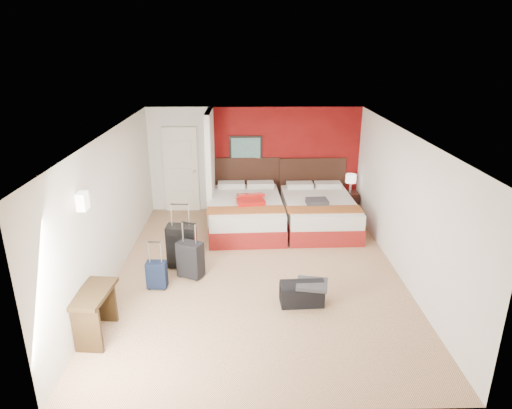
{
  "coord_description": "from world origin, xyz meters",
  "views": [
    {
      "loc": [
        -0.19,
        -7.17,
        3.89
      ],
      "look_at": [
        -0.01,
        0.8,
        1.0
      ],
      "focal_mm": 31.44,
      "sensor_mm": 36.0,
      "label": 1
    }
  ],
  "objects_px": {
    "red_suitcase_open": "(251,199)",
    "nightstand": "(349,203)",
    "table_lamp": "(351,183)",
    "desk": "(95,314)",
    "bed_left": "(246,214)",
    "duffel_bag": "(302,294)",
    "bed_right": "(319,213)",
    "suitcase_charcoal": "(191,261)",
    "suitcase_black": "(182,247)",
    "suitcase_navy": "(157,276)"
  },
  "relations": [
    {
      "from": "table_lamp",
      "to": "suitcase_black",
      "type": "xyz_separation_m",
      "value": [
        -3.63,
        -2.59,
        -0.38
      ]
    },
    {
      "from": "bed_left",
      "to": "suitcase_navy",
      "type": "distance_m",
      "value": 2.96
    },
    {
      "from": "nightstand",
      "to": "suitcase_charcoal",
      "type": "height_order",
      "value": "suitcase_charcoal"
    },
    {
      "from": "duffel_bag",
      "to": "desk",
      "type": "xyz_separation_m",
      "value": [
        -2.96,
        -0.76,
        0.18
      ]
    },
    {
      "from": "duffel_bag",
      "to": "suitcase_black",
      "type": "bearing_deg",
      "value": 144.81
    },
    {
      "from": "table_lamp",
      "to": "suitcase_black",
      "type": "distance_m",
      "value": 4.48
    },
    {
      "from": "red_suitcase_open",
      "to": "nightstand",
      "type": "distance_m",
      "value": 2.58
    },
    {
      "from": "red_suitcase_open",
      "to": "nightstand",
      "type": "height_order",
      "value": "red_suitcase_open"
    },
    {
      "from": "duffel_bag",
      "to": "table_lamp",
      "type": "bearing_deg",
      "value": 65.12
    },
    {
      "from": "bed_left",
      "to": "desk",
      "type": "relative_size",
      "value": 2.64
    },
    {
      "from": "nightstand",
      "to": "duffel_bag",
      "type": "bearing_deg",
      "value": -113.7
    },
    {
      "from": "nightstand",
      "to": "suitcase_navy",
      "type": "xyz_separation_m",
      "value": [
        -3.96,
        -3.38,
        -0.05
      ]
    },
    {
      "from": "suitcase_navy",
      "to": "duffel_bag",
      "type": "height_order",
      "value": "suitcase_navy"
    },
    {
      "from": "suitcase_black",
      "to": "suitcase_charcoal",
      "type": "distance_m",
      "value": 0.46
    },
    {
      "from": "suitcase_black",
      "to": "suitcase_charcoal",
      "type": "xyz_separation_m",
      "value": [
        0.2,
        -0.4,
        -0.07
      ]
    },
    {
      "from": "bed_left",
      "to": "bed_right",
      "type": "distance_m",
      "value": 1.61
    },
    {
      "from": "bed_left",
      "to": "duffel_bag",
      "type": "distance_m",
      "value": 3.2
    },
    {
      "from": "red_suitcase_open",
      "to": "desk",
      "type": "xyz_separation_m",
      "value": [
        -2.19,
        -3.74,
        -0.37
      ]
    },
    {
      "from": "suitcase_navy",
      "to": "table_lamp",
      "type": "bearing_deg",
      "value": 43.55
    },
    {
      "from": "nightstand",
      "to": "suitcase_navy",
      "type": "height_order",
      "value": "nightstand"
    },
    {
      "from": "bed_left",
      "to": "suitcase_black",
      "type": "distance_m",
      "value": 2.13
    },
    {
      "from": "red_suitcase_open",
      "to": "desk",
      "type": "relative_size",
      "value": 0.94
    },
    {
      "from": "table_lamp",
      "to": "desk",
      "type": "distance_m",
      "value": 6.53
    },
    {
      "from": "red_suitcase_open",
      "to": "desk",
      "type": "bearing_deg",
      "value": -128.7
    },
    {
      "from": "bed_right",
      "to": "suitcase_black",
      "type": "bearing_deg",
      "value": -148.23
    },
    {
      "from": "bed_left",
      "to": "duffel_bag",
      "type": "relative_size",
      "value": 3.33
    },
    {
      "from": "suitcase_charcoal",
      "to": "duffel_bag",
      "type": "distance_m",
      "value": 2.05
    },
    {
      "from": "suitcase_navy",
      "to": "duffel_bag",
      "type": "bearing_deg",
      "value": -9.41
    },
    {
      "from": "suitcase_black",
      "to": "suitcase_navy",
      "type": "xyz_separation_m",
      "value": [
        -0.32,
        -0.78,
        -0.16
      ]
    },
    {
      "from": "bed_right",
      "to": "red_suitcase_open",
      "type": "relative_size",
      "value": 2.73
    },
    {
      "from": "suitcase_charcoal",
      "to": "desk",
      "type": "xyz_separation_m",
      "value": [
        -1.12,
        -1.66,
        0.04
      ]
    },
    {
      "from": "suitcase_charcoal",
      "to": "bed_left",
      "type": "bearing_deg",
      "value": 91.54
    },
    {
      "from": "suitcase_navy",
      "to": "desk",
      "type": "height_order",
      "value": "desk"
    },
    {
      "from": "table_lamp",
      "to": "duffel_bag",
      "type": "height_order",
      "value": "table_lamp"
    },
    {
      "from": "bed_right",
      "to": "suitcase_black",
      "type": "xyz_separation_m",
      "value": [
        -2.78,
        -1.8,
        0.06
      ]
    },
    {
      "from": "bed_left",
      "to": "suitcase_charcoal",
      "type": "distance_m",
      "value": 2.39
    },
    {
      "from": "table_lamp",
      "to": "desk",
      "type": "xyz_separation_m",
      "value": [
        -4.56,
        -4.65,
        -0.41
      ]
    },
    {
      "from": "red_suitcase_open",
      "to": "nightstand",
      "type": "xyz_separation_m",
      "value": [
        2.36,
        0.92,
        -0.45
      ]
    },
    {
      "from": "nightstand",
      "to": "table_lamp",
      "type": "relative_size",
      "value": 1.24
    },
    {
      "from": "bed_left",
      "to": "desk",
      "type": "distance_m",
      "value": 4.37
    },
    {
      "from": "bed_right",
      "to": "red_suitcase_open",
      "type": "height_order",
      "value": "red_suitcase_open"
    },
    {
      "from": "bed_left",
      "to": "nightstand",
      "type": "distance_m",
      "value": 2.6
    },
    {
      "from": "bed_right",
      "to": "duffel_bag",
      "type": "height_order",
      "value": "bed_right"
    },
    {
      "from": "suitcase_charcoal",
      "to": "suitcase_black",
      "type": "bearing_deg",
      "value": 141.6
    },
    {
      "from": "suitcase_black",
      "to": "desk",
      "type": "relative_size",
      "value": 0.91
    },
    {
      "from": "table_lamp",
      "to": "desk",
      "type": "relative_size",
      "value": 0.52
    },
    {
      "from": "red_suitcase_open",
      "to": "bed_left",
      "type": "bearing_deg",
      "value": 126.7
    },
    {
      "from": "nightstand",
      "to": "suitcase_navy",
      "type": "distance_m",
      "value": 5.2
    },
    {
      "from": "bed_right",
      "to": "suitcase_navy",
      "type": "distance_m",
      "value": 4.04
    },
    {
      "from": "bed_right",
      "to": "nightstand",
      "type": "relative_size",
      "value": 3.97
    }
  ]
}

